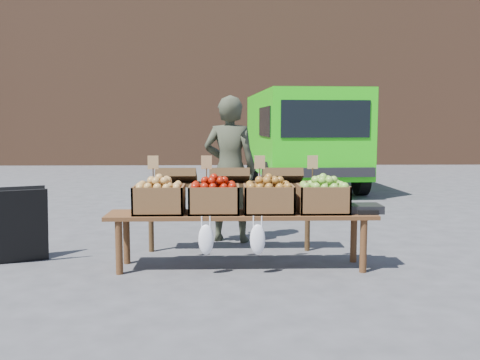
{
  "coord_description": "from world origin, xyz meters",
  "views": [
    {
      "loc": [
        0.1,
        -5.69,
        1.47
      ],
      "look_at": [
        0.26,
        0.15,
        0.85
      ],
      "focal_mm": 40.0,
      "sensor_mm": 36.0,
      "label": 1
    }
  ],
  "objects_px": {
    "delivery_van": "(301,140)",
    "chalkboard_sign": "(21,225)",
    "crate_red_apples": "(269,199)",
    "crate_russet_pears": "(214,199)",
    "back_table": "(230,207)",
    "crate_green_apples": "(323,199)",
    "vendor": "(230,169)",
    "weighing_scale": "(364,208)",
    "crate_golden_apples": "(159,199)",
    "display_bench": "(241,240)"
  },
  "relations": [
    {
      "from": "delivery_van",
      "to": "crate_green_apples",
      "type": "bearing_deg",
      "value": -99.79
    },
    {
      "from": "crate_russet_pears",
      "to": "back_table",
      "type": "bearing_deg",
      "value": 77.4
    },
    {
      "from": "vendor",
      "to": "back_table",
      "type": "relative_size",
      "value": 0.86
    },
    {
      "from": "delivery_van",
      "to": "vendor",
      "type": "bearing_deg",
      "value": -110.13
    },
    {
      "from": "back_table",
      "to": "weighing_scale",
      "type": "distance_m",
      "value": 1.55
    },
    {
      "from": "back_table",
      "to": "crate_green_apples",
      "type": "distance_m",
      "value": 1.2
    },
    {
      "from": "delivery_van",
      "to": "vendor",
      "type": "height_order",
      "value": "delivery_van"
    },
    {
      "from": "display_bench",
      "to": "crate_red_apples",
      "type": "height_order",
      "value": "crate_red_apples"
    },
    {
      "from": "crate_green_apples",
      "to": "chalkboard_sign",
      "type": "bearing_deg",
      "value": 174.6
    },
    {
      "from": "delivery_van",
      "to": "vendor",
      "type": "relative_size",
      "value": 2.66
    },
    {
      "from": "back_table",
      "to": "crate_russet_pears",
      "type": "bearing_deg",
      "value": -102.6
    },
    {
      "from": "display_bench",
      "to": "crate_russet_pears",
      "type": "relative_size",
      "value": 5.4
    },
    {
      "from": "delivery_van",
      "to": "chalkboard_sign",
      "type": "distance_m",
      "value": 7.7
    },
    {
      "from": "crate_red_apples",
      "to": "display_bench",
      "type": "bearing_deg",
      "value": 180.0
    },
    {
      "from": "delivery_van",
      "to": "crate_russet_pears",
      "type": "height_order",
      "value": "delivery_van"
    },
    {
      "from": "delivery_van",
      "to": "crate_green_apples",
      "type": "xyz_separation_m",
      "value": [
        -0.75,
        -6.9,
        -0.37
      ]
    },
    {
      "from": "back_table",
      "to": "crate_green_apples",
      "type": "relative_size",
      "value": 4.2
    },
    {
      "from": "delivery_van",
      "to": "crate_red_apples",
      "type": "xyz_separation_m",
      "value": [
        -1.3,
        -6.9,
        -0.37
      ]
    },
    {
      "from": "vendor",
      "to": "crate_golden_apples",
      "type": "relative_size",
      "value": 3.61
    },
    {
      "from": "delivery_van",
      "to": "chalkboard_sign",
      "type": "height_order",
      "value": "delivery_van"
    },
    {
      "from": "crate_golden_apples",
      "to": "crate_russet_pears",
      "type": "bearing_deg",
      "value": 0.0
    },
    {
      "from": "delivery_van",
      "to": "crate_red_apples",
      "type": "height_order",
      "value": "delivery_van"
    },
    {
      "from": "delivery_van",
      "to": "back_table",
      "type": "distance_m",
      "value": 6.43
    },
    {
      "from": "chalkboard_sign",
      "to": "weighing_scale",
      "type": "height_order",
      "value": "chalkboard_sign"
    },
    {
      "from": "back_table",
      "to": "crate_red_apples",
      "type": "height_order",
      "value": "back_table"
    },
    {
      "from": "delivery_van",
      "to": "chalkboard_sign",
      "type": "xyz_separation_m",
      "value": [
        -3.9,
        -6.61,
        -0.67
      ]
    },
    {
      "from": "vendor",
      "to": "crate_green_apples",
      "type": "relative_size",
      "value": 3.61
    },
    {
      "from": "chalkboard_sign",
      "to": "delivery_van",
      "type": "bearing_deg",
      "value": 36.55
    },
    {
      "from": "display_bench",
      "to": "crate_golden_apples",
      "type": "height_order",
      "value": "crate_golden_apples"
    },
    {
      "from": "crate_golden_apples",
      "to": "delivery_van",
      "type": "bearing_deg",
      "value": 70.83
    },
    {
      "from": "crate_golden_apples",
      "to": "crate_green_apples",
      "type": "distance_m",
      "value": 1.65
    },
    {
      "from": "crate_russet_pears",
      "to": "crate_red_apples",
      "type": "relative_size",
      "value": 1.0
    },
    {
      "from": "delivery_van",
      "to": "weighing_scale",
      "type": "xyz_separation_m",
      "value": [
        -0.33,
        -6.9,
        -0.47
      ]
    },
    {
      "from": "chalkboard_sign",
      "to": "crate_russet_pears",
      "type": "height_order",
      "value": "crate_russet_pears"
    },
    {
      "from": "crate_green_apples",
      "to": "vendor",
      "type": "bearing_deg",
      "value": 126.56
    },
    {
      "from": "chalkboard_sign",
      "to": "crate_green_apples",
      "type": "relative_size",
      "value": 1.61
    },
    {
      "from": "chalkboard_sign",
      "to": "crate_red_apples",
      "type": "xyz_separation_m",
      "value": [
        2.6,
        -0.3,
        0.31
      ]
    },
    {
      "from": "chalkboard_sign",
      "to": "crate_green_apples",
      "type": "bearing_deg",
      "value": -28.27
    },
    {
      "from": "weighing_scale",
      "to": "back_table",
      "type": "bearing_deg",
      "value": 152.17
    },
    {
      "from": "vendor",
      "to": "crate_green_apples",
      "type": "bearing_deg",
      "value": 140.32
    },
    {
      "from": "vendor",
      "to": "crate_red_apples",
      "type": "xyz_separation_m",
      "value": [
        0.38,
        -1.25,
        -0.19
      ]
    },
    {
      "from": "back_table",
      "to": "crate_red_apples",
      "type": "xyz_separation_m",
      "value": [
        0.39,
        -0.72,
        0.19
      ]
    },
    {
      "from": "crate_russet_pears",
      "to": "crate_red_apples",
      "type": "xyz_separation_m",
      "value": [
        0.55,
        0.0,
        0.0
      ]
    },
    {
      "from": "crate_green_apples",
      "to": "back_table",
      "type": "bearing_deg",
      "value": 142.52
    },
    {
      "from": "vendor",
      "to": "crate_golden_apples",
      "type": "xyz_separation_m",
      "value": [
        -0.72,
        -1.25,
        -0.19
      ]
    },
    {
      "from": "chalkboard_sign",
      "to": "crate_golden_apples",
      "type": "xyz_separation_m",
      "value": [
        1.5,
        -0.3,
        0.31
      ]
    },
    {
      "from": "chalkboard_sign",
      "to": "crate_russet_pears",
      "type": "distance_m",
      "value": 2.1
    },
    {
      "from": "chalkboard_sign",
      "to": "crate_red_apples",
      "type": "relative_size",
      "value": 1.61
    },
    {
      "from": "crate_golden_apples",
      "to": "crate_russet_pears",
      "type": "relative_size",
      "value": 1.0
    },
    {
      "from": "vendor",
      "to": "chalkboard_sign",
      "type": "bearing_deg",
      "value": 36.98
    }
  ]
}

